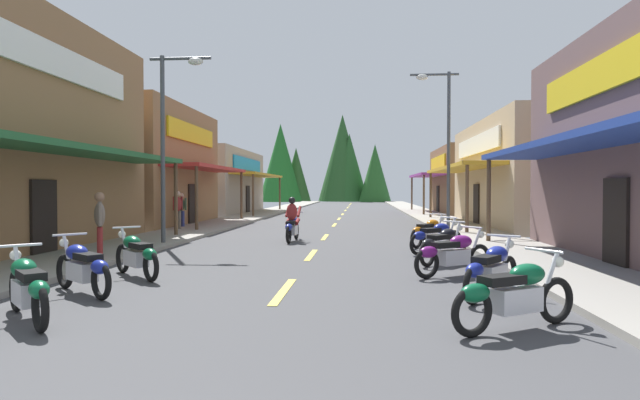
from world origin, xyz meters
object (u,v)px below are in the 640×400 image
rider_cruising_lead (292,223)px  motorcycle_parked_right_0 (514,293)px  pedestrian_waiting (100,221)px  streetlamp_right (442,130)px  motorcycle_parked_right_5 (429,231)px  motorcycle_parked_left_1 (83,267)px  streetlamp_left (171,123)px  pedestrian_browsing (181,208)px  motorcycle_parked_right_3 (443,244)px  motorcycle_parked_right_2 (453,253)px  motorcycle_parked_right_1 (491,269)px  pedestrian_by_shop (178,208)px  motorcycle_parked_left_0 (28,287)px  motorcycle_parked_right_4 (436,237)px  motorcycle_parked_left_2 (136,254)px

rider_cruising_lead → motorcycle_parked_right_0: bearing=-155.5°
rider_cruising_lead → pedestrian_waiting: size_ratio=1.21×
streetlamp_right → motorcycle_parked_right_5: bearing=-102.9°
streetlamp_right → motorcycle_parked_left_1: (-8.18, -13.17, -3.81)m
streetlamp_left → pedestrian_waiting: (-0.46, -3.73, -2.95)m
streetlamp_left → streetlamp_right: bearing=30.9°
pedestrian_browsing → motorcycle_parked_right_3: bearing=-116.0°
motorcycle_parked_right_0 → motorcycle_parked_right_2: size_ratio=1.03×
motorcycle_parked_right_1 → pedestrian_by_shop: bearing=74.5°
streetlamp_left → motorcycle_parked_right_5: bearing=3.7°
motorcycle_parked_right_3 → motorcycle_parked_left_0: size_ratio=1.09×
motorcycle_parked_right_5 → motorcycle_parked_left_0: (-6.76, -9.94, 0.00)m
streetlamp_left → pedestrian_browsing: size_ratio=3.66×
motorcycle_parked_right_3 → motorcycle_parked_right_4: same height
motorcycle_parked_right_4 → motorcycle_parked_right_5: (0.03, 1.80, 0.00)m
motorcycle_parked_left_0 → rider_cruising_lead: bearing=-56.3°
motorcycle_parked_right_5 → pedestrian_browsing: pedestrian_browsing is taller
streetlamp_left → motorcycle_parked_right_3: size_ratio=3.55×
pedestrian_browsing → streetlamp_left: bearing=-143.5°
motorcycle_parked_right_0 → pedestrian_by_shop: pedestrian_by_shop is taller
motorcycle_parked_right_3 → motorcycle_parked_right_5: same height
motorcycle_parked_right_1 → pedestrian_browsing: size_ratio=1.07×
streetlamp_right → rider_cruising_lead: 7.81m
motorcycle_parked_left_1 → pedestrian_waiting: 4.20m
streetlamp_left → motorcycle_parked_left_1: size_ratio=3.50×
motorcycle_parked_right_3 → motorcycle_parked_left_2: (-6.68, -2.49, 0.00)m
motorcycle_parked_left_1 → pedestrian_browsing: (-3.44, 14.57, 0.48)m
motorcycle_parked_right_3 → motorcycle_parked_left_0: (-6.62, -6.09, 0.00)m
streetlamp_left → motorcycle_parked_right_4: 9.02m
motorcycle_parked_right_4 → motorcycle_parked_left_0: same height
motorcycle_parked_right_4 → rider_cruising_lead: size_ratio=0.80×
streetlamp_right → motorcycle_parked_right_3: 9.80m
motorcycle_parked_left_0 → pedestrian_waiting: size_ratio=0.90×
streetlamp_left → pedestrian_waiting: bearing=-97.0°
motorcycle_parked_left_1 → motorcycle_parked_right_3: bearing=-110.3°
motorcycle_parked_left_0 → rider_cruising_lead: (2.19, 11.19, 0.17)m
motorcycle_parked_right_2 → pedestrian_browsing: 15.86m
motorcycle_parked_right_3 → rider_cruising_lead: size_ratio=0.81×
motorcycle_parked_right_0 → pedestrian_waiting: 10.21m
motorcycle_parked_right_1 → motorcycle_parked_right_5: (-0.05, 7.80, 0.00)m
motorcycle_parked_right_3 → motorcycle_parked_left_1: bearing=160.7°
motorcycle_parked_right_3 → motorcycle_parked_right_4: 2.05m
pedestrian_waiting → rider_cruising_lead: bearing=25.2°
motorcycle_parked_right_0 → motorcycle_parked_right_4: 8.04m
motorcycle_parked_right_4 → rider_cruising_lead: bearing=106.2°
pedestrian_browsing → pedestrian_waiting: (1.75, -10.76, 0.06)m
streetlamp_right → motorcycle_parked_left_0: 17.41m
streetlamp_left → motorcycle_parked_right_4: streetlamp_left is taller
streetlamp_right → pedestrian_by_shop: (-11.23, -0.13, -3.27)m
streetlamp_left → motorcycle_parked_right_4: size_ratio=3.59×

